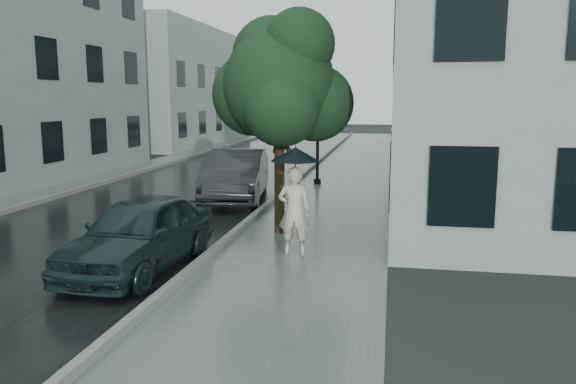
% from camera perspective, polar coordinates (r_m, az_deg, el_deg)
% --- Properties ---
extents(ground, '(120.00, 120.00, 0.00)m').
position_cam_1_polar(ground, '(9.85, -1.87, -9.49)').
color(ground, black).
rests_on(ground, ground).
extents(sidewalk, '(3.50, 60.00, 0.01)m').
position_cam_1_polar(sidewalk, '(21.41, 5.67, 0.90)').
color(sidewalk, slate).
rests_on(sidewalk, ground).
extents(kerb_near, '(0.15, 60.00, 0.15)m').
position_cam_1_polar(kerb_near, '(21.62, 0.85, 1.22)').
color(kerb_near, slate).
rests_on(kerb_near, ground).
extents(asphalt_road, '(6.85, 60.00, 0.00)m').
position_cam_1_polar(asphalt_road, '(22.48, -7.98, 1.26)').
color(asphalt_road, black).
rests_on(asphalt_road, ground).
extents(kerb_far, '(0.15, 60.00, 0.15)m').
position_cam_1_polar(kerb_far, '(23.80, -16.01, 1.62)').
color(kerb_far, slate).
rests_on(kerb_far, ground).
extents(sidewalk_far, '(1.70, 60.00, 0.01)m').
position_cam_1_polar(sidewalk_far, '(24.24, -17.96, 1.49)').
color(sidewalk_far, '#4C5451').
rests_on(sidewalk_far, ground).
extents(building_near, '(7.02, 36.00, 9.00)m').
position_cam_1_polar(building_near, '(28.83, 17.77, 11.68)').
color(building_near, '#929F9B').
rests_on(building_near, ground).
extents(building_far_b, '(7.02, 18.00, 8.00)m').
position_cam_1_polar(building_far_b, '(42.16, -11.68, 10.45)').
color(building_far_b, '#929F9B').
rests_on(building_far_b, ground).
extents(pedestrian, '(0.69, 0.48, 1.83)m').
position_cam_1_polar(pedestrian, '(11.49, 0.64, -1.93)').
color(pedestrian, beige).
rests_on(pedestrian, sidewalk).
extents(umbrella, '(1.32, 1.32, 1.35)m').
position_cam_1_polar(umbrella, '(11.27, 0.76, 3.86)').
color(umbrella, black).
rests_on(umbrella, ground).
extents(street_tree, '(3.43, 3.11, 5.20)m').
position_cam_1_polar(street_tree, '(13.31, -0.81, 10.92)').
color(street_tree, '#332619').
rests_on(street_tree, ground).
extents(lamp_post, '(0.82, 0.47, 4.87)m').
position_cam_1_polar(lamp_post, '(20.88, 2.62, 8.42)').
color(lamp_post, black).
rests_on(lamp_post, ground).
extents(car_near, '(1.89, 4.17, 1.39)m').
position_cam_1_polar(car_near, '(10.94, -14.83, -4.05)').
color(car_near, black).
rests_on(car_near, ground).
extents(car_far, '(2.33, 4.99, 1.58)m').
position_cam_1_polar(car_far, '(17.86, -5.26, 1.75)').
color(car_far, '#222427').
rests_on(car_far, ground).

